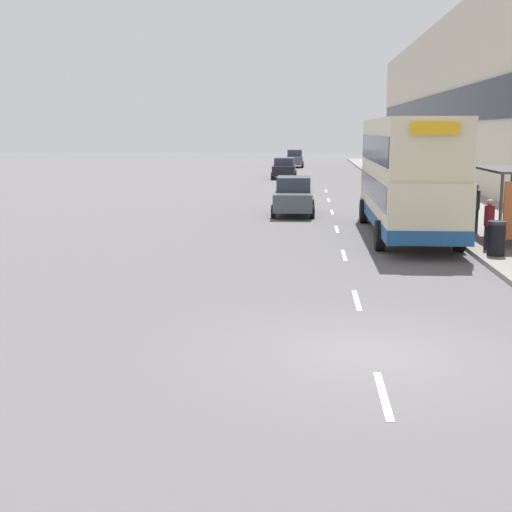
{
  "coord_description": "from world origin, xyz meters",
  "views": [
    {
      "loc": [
        -1.15,
        -12.17,
        3.89
      ],
      "look_at": [
        -3.35,
        17.74,
        -1.41
      ],
      "focal_mm": 50.0,
      "sensor_mm": 36.0,
      "label": 1
    }
  ],
  "objects_px": {
    "pedestrian_at_shelter": "(489,224)",
    "double_decker_bus_near": "(407,175)",
    "car_2": "(295,159)",
    "pedestrian_4": "(475,208)",
    "litter_bin": "(496,238)",
    "car_0": "(284,168)",
    "car_1": "(294,196)",
    "pedestrian_2": "(456,199)"
  },
  "relations": [
    {
      "from": "car_1",
      "to": "pedestrian_2",
      "type": "distance_m",
      "value": 7.57
    },
    {
      "from": "pedestrian_at_shelter",
      "to": "double_decker_bus_near",
      "type": "bearing_deg",
      "value": 119.37
    },
    {
      "from": "double_decker_bus_near",
      "to": "car_0",
      "type": "bearing_deg",
      "value": 99.97
    },
    {
      "from": "double_decker_bus_near",
      "to": "litter_bin",
      "type": "bearing_deg",
      "value": -66.92
    },
    {
      "from": "double_decker_bus_near",
      "to": "litter_bin",
      "type": "distance_m",
      "value": 5.54
    },
    {
      "from": "car_1",
      "to": "litter_bin",
      "type": "height_order",
      "value": "car_1"
    },
    {
      "from": "car_1",
      "to": "pedestrian_4",
      "type": "relative_size",
      "value": 2.4
    },
    {
      "from": "car_2",
      "to": "pedestrian_4",
      "type": "bearing_deg",
      "value": 98.65
    },
    {
      "from": "pedestrian_at_shelter",
      "to": "pedestrian_4",
      "type": "xyz_separation_m",
      "value": [
        0.38,
        3.72,
        0.11
      ]
    },
    {
      "from": "double_decker_bus_near",
      "to": "litter_bin",
      "type": "relative_size",
      "value": 10.49
    },
    {
      "from": "car_0",
      "to": "litter_bin",
      "type": "distance_m",
      "value": 37.73
    },
    {
      "from": "car_1",
      "to": "double_decker_bus_near",
      "type": "bearing_deg",
      "value": 123.39
    },
    {
      "from": "car_2",
      "to": "pedestrian_4",
      "type": "distance_m",
      "value": 50.74
    },
    {
      "from": "pedestrian_2",
      "to": "car_0",
      "type": "bearing_deg",
      "value": 105.57
    },
    {
      "from": "pedestrian_2",
      "to": "litter_bin",
      "type": "xyz_separation_m",
      "value": [
        -0.36,
        -7.97,
        -0.42
      ]
    },
    {
      "from": "car_2",
      "to": "litter_bin",
      "type": "xyz_separation_m",
      "value": [
        7.21,
        -55.01,
        -0.23
      ]
    },
    {
      "from": "double_decker_bus_near",
      "to": "litter_bin",
      "type": "xyz_separation_m",
      "value": [
        2.08,
        -4.87,
        -1.62
      ]
    },
    {
      "from": "pedestrian_2",
      "to": "pedestrian_4",
      "type": "xyz_separation_m",
      "value": [
        0.05,
        -3.13,
        -0.03
      ]
    },
    {
      "from": "double_decker_bus_near",
      "to": "pedestrian_at_shelter",
      "type": "xyz_separation_m",
      "value": [
        2.11,
        -3.75,
        -1.32
      ]
    },
    {
      "from": "double_decker_bus_near",
      "to": "pedestrian_2",
      "type": "height_order",
      "value": "double_decker_bus_near"
    },
    {
      "from": "car_0",
      "to": "car_1",
      "type": "height_order",
      "value": "car_1"
    },
    {
      "from": "car_2",
      "to": "double_decker_bus_near",
      "type": "bearing_deg",
      "value": 95.85
    },
    {
      "from": "car_0",
      "to": "car_2",
      "type": "bearing_deg",
      "value": -91.57
    },
    {
      "from": "car_2",
      "to": "pedestrian_2",
      "type": "xyz_separation_m",
      "value": [
        7.58,
        -47.04,
        0.19
      ]
    },
    {
      "from": "car_2",
      "to": "litter_bin",
      "type": "distance_m",
      "value": 55.48
    },
    {
      "from": "pedestrian_2",
      "to": "litter_bin",
      "type": "height_order",
      "value": "pedestrian_2"
    },
    {
      "from": "pedestrian_2",
      "to": "litter_bin",
      "type": "relative_size",
      "value": 1.78
    },
    {
      "from": "car_2",
      "to": "pedestrian_2",
      "type": "height_order",
      "value": "pedestrian_2"
    },
    {
      "from": "car_1",
      "to": "pedestrian_4",
      "type": "bearing_deg",
      "value": 136.03
    },
    {
      "from": "pedestrian_at_shelter",
      "to": "pedestrian_4",
      "type": "height_order",
      "value": "pedestrian_4"
    },
    {
      "from": "car_0",
      "to": "car_2",
      "type": "relative_size",
      "value": 1.01
    },
    {
      "from": "car_0",
      "to": "pedestrian_4",
      "type": "relative_size",
      "value": 2.45
    },
    {
      "from": "double_decker_bus_near",
      "to": "litter_bin",
      "type": "height_order",
      "value": "double_decker_bus_near"
    },
    {
      "from": "pedestrian_at_shelter",
      "to": "pedestrian_4",
      "type": "distance_m",
      "value": 3.74
    },
    {
      "from": "car_1",
      "to": "car_2",
      "type": "distance_m",
      "value": 43.61
    },
    {
      "from": "double_decker_bus_near",
      "to": "pedestrian_2",
      "type": "relative_size",
      "value": 5.9
    },
    {
      "from": "double_decker_bus_near",
      "to": "car_2",
      "type": "bearing_deg",
      "value": 95.85
    },
    {
      "from": "double_decker_bus_near",
      "to": "car_0",
      "type": "distance_m",
      "value": 32.59
    },
    {
      "from": "pedestrian_4",
      "to": "litter_bin",
      "type": "distance_m",
      "value": 4.88
    },
    {
      "from": "pedestrian_4",
      "to": "pedestrian_2",
      "type": "bearing_deg",
      "value": 90.98
    },
    {
      "from": "double_decker_bus_near",
      "to": "car_1",
      "type": "distance_m",
      "value": 7.95
    },
    {
      "from": "pedestrian_at_shelter",
      "to": "litter_bin",
      "type": "bearing_deg",
      "value": -91.73
    }
  ]
}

